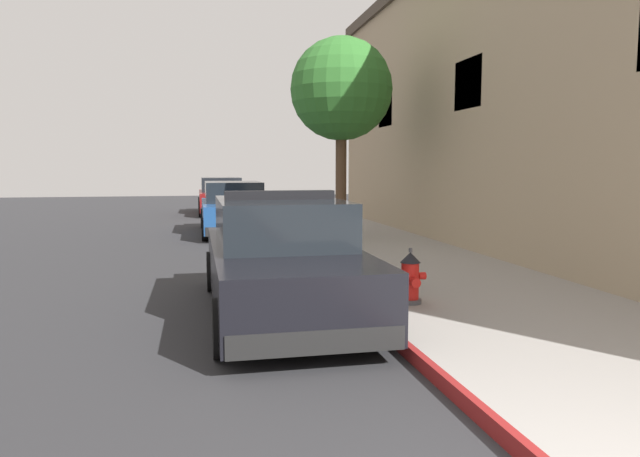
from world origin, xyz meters
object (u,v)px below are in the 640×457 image
police_cruiser (281,260)px  fire_hydrant (410,278)px  parked_car_silver_ahead (233,209)px  street_tree (341,90)px  parked_car_dark_far (221,196)px

police_cruiser → fire_hydrant: size_ratio=6.37×
parked_car_silver_ahead → street_tree: (2.56, -3.19, 3.20)m
parked_car_dark_far → fire_hydrant: bearing=-84.4°
parked_car_silver_ahead → fire_hydrant: bearing=-80.5°
parked_car_dark_far → fire_hydrant: size_ratio=6.37×
parked_car_dark_far → street_tree: street_tree is taller
fire_hydrant → street_tree: (0.82, 7.17, 3.44)m
parked_car_dark_far → fire_hydrant: (1.79, -18.10, -0.24)m
parked_car_silver_ahead → street_tree: 5.19m
fire_hydrant → parked_car_silver_ahead: bearing=99.5°
police_cruiser → parked_car_dark_far: 17.69m
parked_car_silver_ahead → parked_car_dark_far: same height
parked_car_dark_far → street_tree: 11.68m
police_cruiser → parked_car_silver_ahead: size_ratio=1.00×
parked_car_silver_ahead → police_cruiser: bearing=-89.8°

